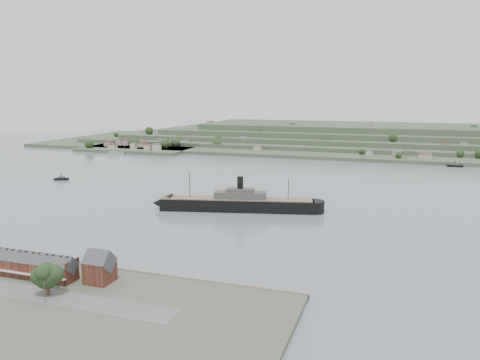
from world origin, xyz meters
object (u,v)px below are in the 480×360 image
(gabled_building, at_px, (100,267))
(steamship, at_px, (233,203))
(tugboat, at_px, (61,179))
(fig_tree, at_px, (47,276))
(terrace_row, at_px, (18,263))

(gabled_building, bearing_deg, steamship, 86.07)
(tugboat, bearing_deg, steamship, -16.80)
(steamship, relative_size, fig_tree, 8.86)
(tugboat, bearing_deg, gabled_building, -47.49)
(terrace_row, height_order, steamship, steamship)
(terrace_row, bearing_deg, tugboat, 125.19)
(gabled_building, bearing_deg, terrace_row, -173.88)
(terrace_row, height_order, fig_tree, fig_tree)
(steamship, bearing_deg, gabled_building, -93.93)
(steamship, bearing_deg, terrace_row, -108.57)
(steamship, xyz_separation_m, fig_tree, (-20.41, -152.48, 4.75))
(fig_tree, bearing_deg, terrace_row, 153.42)
(fig_tree, bearing_deg, gabled_building, 57.13)
(terrace_row, xyz_separation_m, fig_tree, (26.37, -13.19, 3.05))
(steamship, relative_size, tugboat, 8.67)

